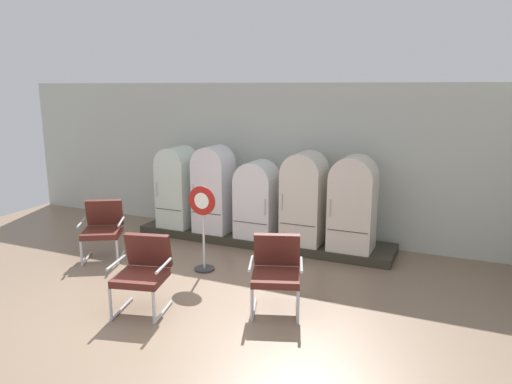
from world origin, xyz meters
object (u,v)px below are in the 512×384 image
refrigerator_3 (304,195)px  armchair_center (143,269)px  refrigerator_1 (214,186)px  sign_stand (203,230)px  refrigerator_0 (177,184)px  armchair_left (103,227)px  refrigerator_4 (353,201)px  refrigerator_2 (257,197)px  armchair_right (276,269)px

refrigerator_3 → armchair_center: 3.25m
refrigerator_1 → sign_stand: bearing=-67.2°
refrigerator_0 → armchair_left: 1.80m
refrigerator_3 → refrigerator_1: bearing=-178.3°
refrigerator_3 → sign_stand: 1.94m
armchair_center → sign_stand: sign_stand is taller
refrigerator_4 → armchair_center: refrigerator_4 is taller
refrigerator_4 → sign_stand: (-1.98, -1.50, -0.33)m
refrigerator_2 → armchair_center: bearing=-95.6°
armchair_center → refrigerator_3: bearing=68.9°
refrigerator_3 → refrigerator_4: bearing=-2.4°
refrigerator_3 → armchair_right: size_ratio=1.65×
refrigerator_2 → refrigerator_3: refrigerator_3 is taller
refrigerator_2 → armchair_center: (-0.29, -2.96, -0.34)m
armchair_center → refrigerator_0: bearing=115.1°
armchair_center → refrigerator_1: bearing=101.3°
refrigerator_0 → armchair_left: size_ratio=1.60×
refrigerator_4 → armchair_center: 3.61m
refrigerator_4 → refrigerator_3: bearing=177.6°
refrigerator_0 → refrigerator_1: (0.82, -0.04, 0.03)m
refrigerator_1 → refrigerator_2: (0.88, 0.01, -0.13)m
refrigerator_2 → sign_stand: (-0.25, -1.49, -0.23)m
refrigerator_0 → armchair_center: refrigerator_0 is taller
refrigerator_3 → armchair_center: (-1.16, -3.01, -0.45)m
refrigerator_2 → armchair_center: refrigerator_2 is taller
refrigerator_3 → armchair_left: (-2.95, -1.71, -0.45)m
armchair_left → refrigerator_1: bearing=54.2°
refrigerator_3 → armchair_center: refrigerator_3 is taller
refrigerator_2 → refrigerator_3: size_ratio=0.87×
sign_stand → refrigerator_4: bearing=37.2°
refrigerator_0 → armchair_left: bearing=-102.6°
refrigerator_4 → refrigerator_0: bearing=179.6°
refrigerator_1 → refrigerator_3: (1.75, 0.05, -0.01)m
armchair_center → armchair_right: bearing=24.1°
armchair_right → sign_stand: bearing=153.0°
refrigerator_1 → refrigerator_2: bearing=0.5°
refrigerator_1 → refrigerator_3: refrigerator_1 is taller
refrigerator_3 → refrigerator_4: 0.85m
refrigerator_0 → refrigerator_4: refrigerator_4 is taller
refrigerator_2 → refrigerator_4: (1.72, 0.01, 0.11)m
refrigerator_0 → refrigerator_2: size_ratio=1.12×
armchair_right → refrigerator_1: bearing=133.5°
armchair_left → armchair_right: bearing=-10.2°
refrigerator_0 → refrigerator_3: bearing=0.2°
refrigerator_1 → armchair_left: refrigerator_1 is taller
armchair_right → armchair_left: bearing=169.8°
sign_stand → armchair_right: bearing=-27.0°
refrigerator_4 → armchair_right: 2.36m
refrigerator_4 → armchair_center: bearing=-124.1°
refrigerator_3 → armchair_center: size_ratio=1.65×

